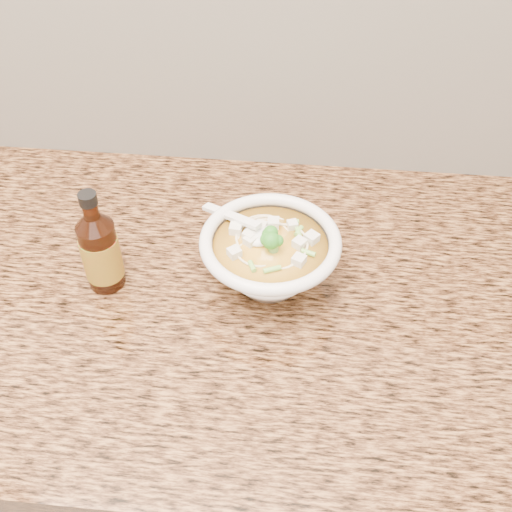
{
  "coord_description": "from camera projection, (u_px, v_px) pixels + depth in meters",
  "views": [
    {
      "loc": [
        0.31,
        1.06,
        1.6
      ],
      "look_at": [
        0.25,
        1.69,
        0.95
      ],
      "focal_mm": 45.0,
      "sensor_mm": 36.0,
      "label": 1
    }
  ],
  "objects": [
    {
      "name": "hot_sauce_bottle",
      "position": [
        100.0,
        251.0,
        0.9
      ],
      "size": [
        0.07,
        0.07,
        0.17
      ],
      "rotation": [
        0.0,
        0.0,
        0.39
      ],
      "color": "#381507",
      "rests_on": "counter_slab"
    },
    {
      "name": "soup_bowl",
      "position": [
        270.0,
        259.0,
        0.91
      ],
      "size": [
        0.21,
        0.2,
        0.11
      ],
      "rotation": [
        0.0,
        0.0,
        0.33
      ],
      "color": "white",
      "rests_on": "counter_slab"
    },
    {
      "name": "counter_slab",
      "position": [
        90.0,
        286.0,
        0.96
      ],
      "size": [
        4.0,
        0.68,
        0.04
      ],
      "primitive_type": "cube",
      "color": "olive",
      "rests_on": "cabinet"
    },
    {
      "name": "cabinet",
      "position": [
        131.0,
        436.0,
        1.28
      ],
      "size": [
        4.0,
        0.65,
        0.86
      ],
      "primitive_type": "cube",
      "color": "black",
      "rests_on": "ground"
    }
  ]
}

